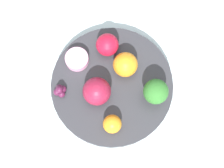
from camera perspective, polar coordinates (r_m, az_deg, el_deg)
ground_plane at (r=0.80m, az=-0.00°, el=-0.92°), size 6.00×6.00×0.00m
table_surface at (r=0.79m, az=-0.00°, el=-0.77°), size 1.20×1.20×0.02m
bowl at (r=0.77m, az=-0.00°, el=-0.39°), size 0.25×0.25×0.03m
broccoli at (r=0.72m, az=6.67°, el=-1.19°), size 0.05×0.05×0.06m
apple_red at (r=0.76m, az=-0.72°, el=6.00°), size 0.05×0.05×0.05m
apple_green at (r=0.73m, az=-2.33°, el=-1.13°), size 0.06×0.06×0.06m
orange_front at (r=0.74m, az=2.05°, el=2.98°), size 0.05×0.05×0.05m
orange_back at (r=0.72m, az=0.04°, el=-6.11°), size 0.04×0.04×0.04m
grape_cluster at (r=0.75m, az=-7.93°, el=-1.00°), size 0.03×0.03×0.03m
small_cup at (r=0.76m, az=-5.36°, el=3.77°), size 0.05×0.05×0.02m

